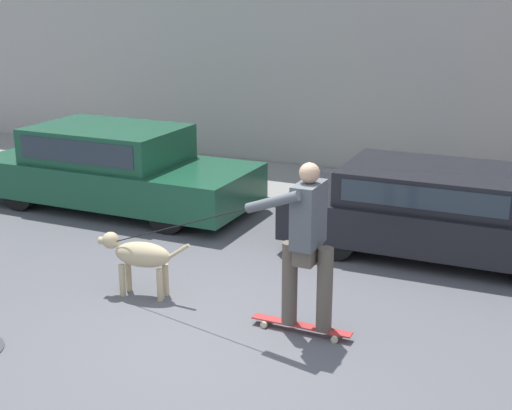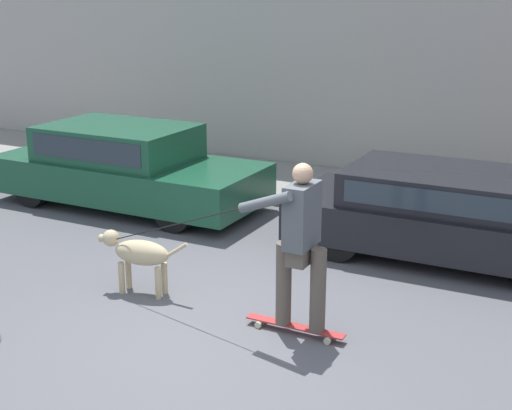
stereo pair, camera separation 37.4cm
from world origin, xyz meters
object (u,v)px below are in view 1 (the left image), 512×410
Objects in this scene: parked_car_1 at (441,211)px; skateboarder at (307,239)px; parked_car_0 at (116,169)px; dog at (139,256)px.

parked_car_1 is 3.02m from skateboarder.
dog is (2.27, -2.78, -0.15)m from parked_car_0.
skateboarder reaches higher than dog.
parked_car_0 is at bearing -33.41° from skateboarder.
parked_car_0 is at bearing 179.34° from parked_car_1.
parked_car_1 is at bearing -105.15° from skateboarder.
parked_car_1 reaches higher than dog.
parked_car_0 reaches higher than parked_car_1.
parked_car_0 is 3.97× the size of dog.
dog is 0.38× the size of skateboarder.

